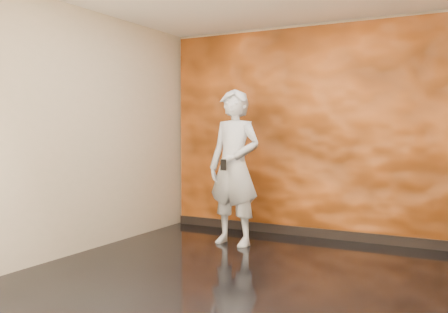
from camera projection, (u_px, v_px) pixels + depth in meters
room at (242, 131)px, 4.85m from camera, size 4.02×4.02×2.81m
feature_wall at (307, 132)px, 6.57m from camera, size 3.90×0.06×2.75m
baseboard at (305, 232)px, 6.61m from camera, size 3.90×0.04×0.12m
man at (234, 167)px, 6.10m from camera, size 0.74×0.54×1.90m
phone at (223, 165)px, 5.89m from camera, size 0.07×0.02×0.13m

